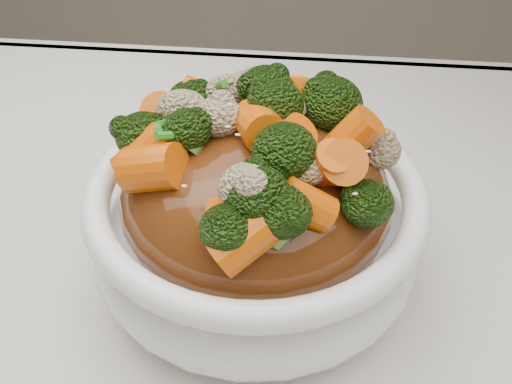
# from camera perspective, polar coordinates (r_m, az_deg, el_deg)

# --- Properties ---
(tablecloth) EXTENTS (1.20, 0.80, 0.04)m
(tablecloth) POSITION_cam_1_polar(r_m,az_deg,el_deg) (0.46, -4.82, -12.95)
(tablecloth) COLOR silver
(tablecloth) RESTS_ON dining_table
(bowl) EXTENTS (0.30, 0.30, 0.09)m
(bowl) POSITION_cam_1_polar(r_m,az_deg,el_deg) (0.43, -0.00, -3.56)
(bowl) COLOR white
(bowl) RESTS_ON tablecloth
(sauce_base) EXTENTS (0.24, 0.24, 0.10)m
(sauce_base) POSITION_cam_1_polar(r_m,az_deg,el_deg) (0.41, -0.00, -0.35)
(sauce_base) COLOR #52270E
(sauce_base) RESTS_ON bowl
(carrots) EXTENTS (0.24, 0.24, 0.05)m
(carrots) POSITION_cam_1_polar(r_m,az_deg,el_deg) (0.37, -0.00, 7.59)
(carrots) COLOR #DC5B07
(carrots) RESTS_ON sauce_base
(broccoli) EXTENTS (0.24, 0.24, 0.05)m
(broccoli) POSITION_cam_1_polar(r_m,az_deg,el_deg) (0.37, -0.00, 7.45)
(broccoli) COLOR black
(broccoli) RESTS_ON sauce_base
(cauliflower) EXTENTS (0.24, 0.24, 0.04)m
(cauliflower) POSITION_cam_1_polar(r_m,az_deg,el_deg) (0.37, -0.00, 7.17)
(cauliflower) COLOR #D0B78E
(cauliflower) RESTS_ON sauce_base
(scallions) EXTENTS (0.18, 0.18, 0.02)m
(scallions) POSITION_cam_1_polar(r_m,az_deg,el_deg) (0.37, -0.00, 7.73)
(scallions) COLOR #2A771B
(scallions) RESTS_ON sauce_base
(sesame_seeds) EXTENTS (0.21, 0.21, 0.01)m
(sesame_seeds) POSITION_cam_1_polar(r_m,az_deg,el_deg) (0.37, -0.00, 7.73)
(sesame_seeds) COLOR beige
(sesame_seeds) RESTS_ON sauce_base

